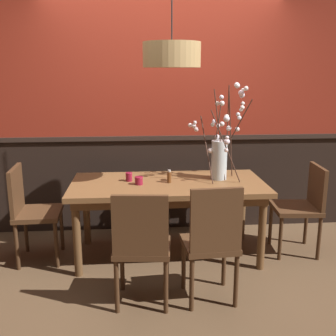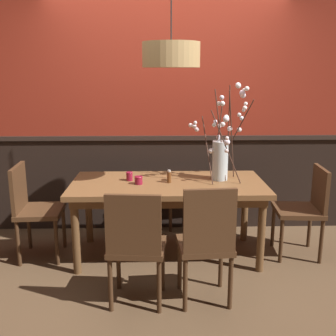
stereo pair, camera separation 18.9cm
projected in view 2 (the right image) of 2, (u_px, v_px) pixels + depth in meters
name	position (u px, v px, depth m)	size (l,w,h in m)	color
ground_plane	(168.00, 255.00, 3.97)	(24.00, 24.00, 0.00)	brown
back_wall	(166.00, 100.00, 4.38)	(5.15, 0.14, 2.92)	black
dining_table	(168.00, 191.00, 3.81)	(1.82, 0.87, 0.74)	brown
chair_far_side_left	(145.00, 181.00, 4.68)	(0.41, 0.42, 0.92)	#4C301C
chair_far_side_right	(186.00, 181.00, 4.67)	(0.47, 0.42, 0.90)	#4C301C
chair_near_side_right	(207.00, 240.00, 3.02)	(0.43, 0.41, 0.96)	#4C301C
chair_head_west_end	(32.00, 206.00, 3.81)	(0.43, 0.46, 0.91)	#4C301C
chair_near_side_left	(136.00, 243.00, 3.00)	(0.46, 0.42, 0.92)	#4C301C
chair_head_east_end	(306.00, 206.00, 3.86)	(0.46, 0.46, 0.88)	#4C301C
vase_with_blossoms	(222.00, 152.00, 3.82)	(0.61, 0.61, 0.92)	silver
candle_holder_nearer_center	(139.00, 180.00, 3.72)	(0.08, 0.08, 0.07)	maroon
candle_holder_nearer_edge	(129.00, 176.00, 3.84)	(0.07, 0.07, 0.08)	maroon
condiment_bottle	(169.00, 177.00, 3.76)	(0.04, 0.04, 0.12)	brown
pendant_lamp	(171.00, 55.00, 3.42)	(0.49, 0.49, 1.13)	tan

